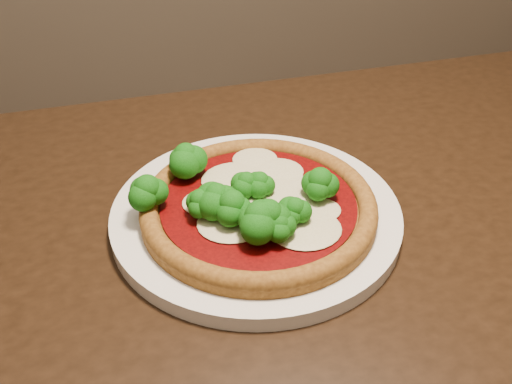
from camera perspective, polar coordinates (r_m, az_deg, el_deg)
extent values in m
cube|color=black|center=(0.63, 7.58, -7.22)|extent=(1.14, 0.92, 0.04)
cylinder|color=black|center=(1.33, 20.16, -3.94)|extent=(0.06, 0.06, 0.71)
cylinder|color=white|center=(0.65, 0.00, -2.20)|extent=(0.33, 0.33, 0.02)
cylinder|color=#8E5C22|center=(0.63, 0.26, -1.73)|extent=(0.26, 0.26, 0.01)
torus|color=#8E5C22|center=(0.63, 0.26, -1.23)|extent=(0.26, 0.26, 0.02)
cylinder|color=#5E0404|center=(0.63, 0.26, -1.19)|extent=(0.22, 0.22, 0.00)
ellipsoid|color=beige|center=(0.60, -2.32, -3.03)|extent=(0.08, 0.07, 0.01)
ellipsoid|color=beige|center=(0.63, -4.87, -0.98)|extent=(0.06, 0.05, 0.00)
ellipsoid|color=beige|center=(0.70, -0.12, 3.34)|extent=(0.06, 0.05, 0.00)
ellipsoid|color=beige|center=(0.62, 0.97, -1.30)|extent=(0.12, 0.11, 0.01)
ellipsoid|color=beige|center=(0.64, 4.28, 0.14)|extent=(0.07, 0.06, 0.01)
ellipsoid|color=beige|center=(0.66, -2.10, 1.29)|extent=(0.08, 0.07, 0.01)
ellipsoid|color=beige|center=(0.62, 6.35, -1.78)|extent=(0.05, 0.04, 0.00)
ellipsoid|color=beige|center=(0.59, 4.96, -3.68)|extent=(0.08, 0.07, 0.01)
ellipsoid|color=beige|center=(0.67, 2.06, 2.05)|extent=(0.07, 0.06, 0.01)
ellipsoid|color=#197D14|center=(0.57, 1.23, -2.37)|extent=(0.05, 0.05, 0.04)
ellipsoid|color=#197D14|center=(0.66, -7.01, 3.49)|extent=(0.05, 0.05, 0.04)
ellipsoid|color=#197D14|center=(0.62, 6.42, 1.04)|extent=(0.05, 0.05, 0.04)
ellipsoid|color=#197D14|center=(0.59, 3.90, -1.72)|extent=(0.04, 0.04, 0.03)
ellipsoid|color=#197D14|center=(0.61, -10.81, 0.23)|extent=(0.05, 0.05, 0.04)
ellipsoid|color=#197D14|center=(0.57, 2.30, -3.30)|extent=(0.04, 0.04, 0.03)
ellipsoid|color=#197D14|center=(0.58, -2.41, -1.31)|extent=(0.05, 0.05, 0.04)
ellipsoid|color=#197D14|center=(0.62, 0.37, 0.97)|extent=(0.04, 0.04, 0.03)
ellipsoid|color=#197D14|center=(0.56, 0.32, -2.65)|extent=(0.05, 0.05, 0.04)
ellipsoid|color=#197D14|center=(0.62, -0.97, 0.92)|extent=(0.04, 0.04, 0.03)
ellipsoid|color=#197D14|center=(0.60, -5.57, -0.92)|extent=(0.04, 0.04, 0.03)
ellipsoid|color=#197D14|center=(0.60, -3.96, -0.57)|extent=(0.05, 0.05, 0.04)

